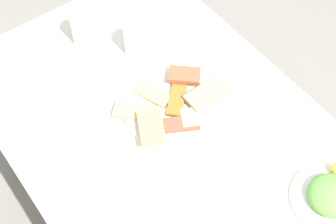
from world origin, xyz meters
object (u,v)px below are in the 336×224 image
dining_table (164,140)px  pide_platter (175,105)px  paper_napkin (114,205)px  spoon (108,208)px  drinking_glass (136,39)px  salad_plate_greens (331,196)px  soda_can (82,28)px  fork (120,200)px

dining_table → pide_platter: size_ratio=3.63×
paper_napkin → spoon: bearing=90.0°
dining_table → paper_napkin: (-0.12, 0.24, 0.08)m
drinking_glass → spoon: 0.54m
paper_napkin → drinking_glass: bearing=-40.9°
salad_plate_greens → spoon: 0.57m
salad_plate_greens → soda_can: (0.85, 0.22, 0.04)m
fork → salad_plate_greens: bearing=-136.5°
drinking_glass → paper_napkin: (-0.40, 0.35, -0.05)m
pide_platter → spoon: pide_platter is taller
salad_plate_greens → fork: (0.31, 0.43, -0.01)m
salad_plate_greens → fork: size_ratio=1.26×
paper_napkin → spoon: (0.00, 0.02, 0.00)m
dining_table → drinking_glass: 0.32m
salad_plate_greens → fork: bearing=54.0°
spoon → fork: bearing=-96.6°
soda_can → dining_table: bearing=-178.2°
soda_can → spoon: (-0.53, 0.25, -0.06)m
fork → dining_table: bearing=-73.0°
pide_platter → salad_plate_greens: 0.49m
paper_napkin → fork: bearing=-90.0°
drinking_glass → pide_platter: bearing=171.3°
pide_platter → salad_plate_greens: salad_plate_greens is taller
dining_table → drinking_glass: drinking_glass is taller
fork → spoon: same height
pide_platter → spoon: bearing=114.7°
fork → drinking_glass: bearing=-50.0°
fork → spoon: size_ratio=0.97×
spoon → salad_plate_greens: bearing=-130.4°
dining_table → pide_platter: bearing=-63.5°
dining_table → spoon: (-0.12, 0.26, 0.08)m
pide_platter → spoon: 0.36m
soda_can → fork: bearing=158.1°
salad_plate_greens → drinking_glass: 0.72m
soda_can → fork: size_ratio=0.75×
soda_can → fork: (-0.53, 0.21, -0.06)m
salad_plate_greens → soda_can: size_ratio=1.67×
salad_plate_greens → spoon: bearing=56.2°
pide_platter → salad_plate_greens: bearing=-162.7°
paper_napkin → fork: fork is taller
salad_plate_greens → drinking_glass: drinking_glass is taller
salad_plate_greens → spoon: salad_plate_greens is taller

